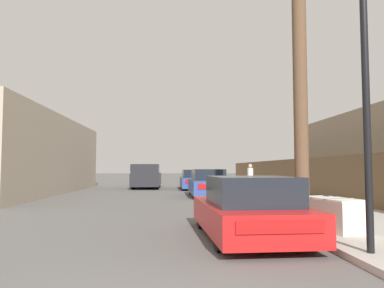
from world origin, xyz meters
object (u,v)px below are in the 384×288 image
at_px(car_parked_far, 194,180).
at_px(car_parked_mid, 208,184).
at_px(utility_pole, 300,72).
at_px(pedestrian, 250,177).
at_px(pickup_truck, 146,176).
at_px(parked_sports_car_red, 248,210).
at_px(street_lamp, 366,78).
at_px(discarded_fridge, 333,214).

bearing_deg(car_parked_far, car_parked_mid, -88.18).
xyz_separation_m(car_parked_mid, utility_pole, (1.67, -9.58, 3.53)).
bearing_deg(pedestrian, pickup_truck, 136.91).
relative_size(car_parked_mid, pedestrian, 2.92).
relative_size(car_parked_mid, pickup_truck, 0.90).
xyz_separation_m(parked_sports_car_red, car_parked_mid, (0.32, 11.82, 0.07)).
bearing_deg(car_parked_mid, car_parked_far, 91.83).
xyz_separation_m(car_parked_mid, street_lamp, (1.25, -13.84, 2.30)).
relative_size(car_parked_far, street_lamp, 0.93).
bearing_deg(pickup_truck, car_parked_mid, 115.14).
bearing_deg(parked_sports_car_red, discarded_fridge, 4.60).
bearing_deg(pickup_truck, car_parked_far, 159.43).
distance_m(car_parked_mid, street_lamp, 14.08).
height_order(car_parked_mid, utility_pole, utility_pole).
height_order(car_parked_far, pickup_truck, pickup_truck).
xyz_separation_m(parked_sports_car_red, pedestrian, (3.04, 13.84, 0.35)).
distance_m(parked_sports_car_red, car_parked_far, 18.56).
xyz_separation_m(utility_pole, street_lamp, (-0.42, -4.26, -1.23)).
bearing_deg(street_lamp, parked_sports_car_red, 127.91).
height_order(discarded_fridge, street_lamp, street_lamp).
bearing_deg(car_parked_mid, pickup_truck, 114.34).
xyz_separation_m(parked_sports_car_red, street_lamp, (1.57, -2.01, 2.38)).
bearing_deg(car_parked_far, street_lamp, -86.26).
bearing_deg(car_parked_mid, discarded_fridge, -82.49).
bearing_deg(utility_pole, car_parked_mid, 99.88).
distance_m(parked_sports_car_red, utility_pole, 4.69).
xyz_separation_m(car_parked_mid, car_parked_far, (-0.27, 6.74, -0.02)).
relative_size(discarded_fridge, pickup_truck, 0.32).
bearing_deg(pedestrian, car_parked_far, 122.42).
bearing_deg(parked_sports_car_red, car_parked_far, 87.37).
bearing_deg(street_lamp, pedestrian, 84.70).
bearing_deg(pedestrian, street_lamp, -95.30).
xyz_separation_m(car_parked_mid, pedestrian, (2.72, 2.02, 0.27)).
xyz_separation_m(car_parked_mid, pickup_truck, (-3.73, 8.06, 0.22)).
bearing_deg(discarded_fridge, pickup_truck, 92.23).
relative_size(parked_sports_car_red, car_parked_far, 0.95).
bearing_deg(parked_sports_car_red, car_parked_mid, 85.96).
relative_size(discarded_fridge, street_lamp, 0.34).
xyz_separation_m(discarded_fridge, pedestrian, (1.09, 13.60, 0.47)).
xyz_separation_m(discarded_fridge, car_parked_far, (-1.91, 18.32, 0.18)).
height_order(car_parked_mid, street_lamp, street_lamp).
relative_size(street_lamp, pedestrian, 3.06).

